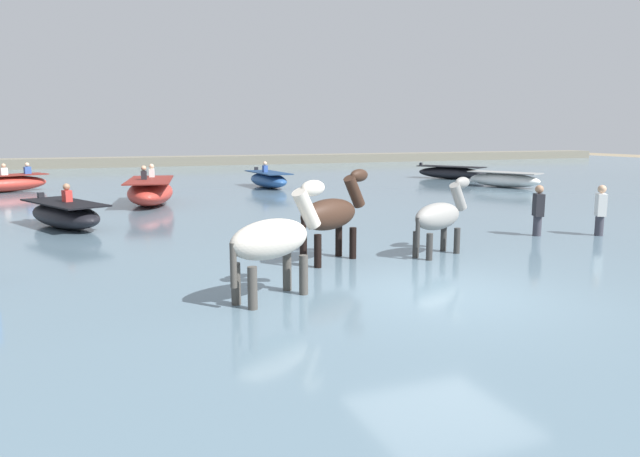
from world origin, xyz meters
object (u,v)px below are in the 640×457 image
(horse_flank_pinto, at_px, (274,242))
(boat_near_starboard, at_px, (504,180))
(person_spectator_far, at_px, (538,217))
(boat_far_inshore, at_px, (65,215))
(boat_distant_east, at_px, (150,192))
(person_onlooker_right, at_px, (600,216))
(horse_trailing_dark_bay, at_px, (332,217))
(boat_mid_channel, at_px, (451,173))
(boat_near_port, at_px, (268,180))
(horse_lead_grey, at_px, (440,218))
(boat_far_offshore, at_px, (4,183))

(horse_flank_pinto, relative_size, boat_near_starboard, 0.61)
(boat_near_starboard, bearing_deg, person_spectator_far, -125.08)
(boat_far_inshore, bearing_deg, boat_distant_east, 59.46)
(boat_distant_east, height_order, person_onlooker_right, boat_distant_east)
(horse_trailing_dark_bay, distance_m, boat_mid_channel, 21.46)
(boat_near_starboard, xyz_separation_m, boat_near_port, (-10.07, 3.73, 0.01))
(horse_lead_grey, relative_size, boat_near_starboard, 0.56)
(boat_mid_channel, bearing_deg, boat_far_inshore, -151.39)
(horse_trailing_dark_bay, xyz_separation_m, boat_far_inshore, (-4.98, 6.32, -0.53))
(boat_far_inshore, bearing_deg, boat_far_offshore, 103.78)
(horse_flank_pinto, bearing_deg, horse_trailing_dark_bay, 49.61)
(boat_near_starboard, bearing_deg, boat_far_inshore, -163.95)
(boat_near_starboard, xyz_separation_m, person_onlooker_right, (-6.13, -11.29, 0.13))
(person_onlooker_right, bearing_deg, horse_flank_pinto, -165.02)
(person_onlooker_right, xyz_separation_m, person_spectator_far, (-1.42, 0.52, 0.00))
(boat_far_inshore, bearing_deg, horse_trailing_dark_bay, -51.78)
(horse_trailing_dark_bay, distance_m, horse_flank_pinto, 2.77)
(boat_far_offshore, bearing_deg, boat_far_inshore, -76.22)
(boat_near_port, relative_size, person_onlooker_right, 2.13)
(boat_distant_east, bearing_deg, boat_mid_channel, 19.82)
(horse_flank_pinto, distance_m, boat_far_offshore, 20.30)
(horse_lead_grey, height_order, boat_distant_east, horse_lead_grey)
(horse_trailing_dark_bay, bearing_deg, boat_far_offshore, 113.90)
(boat_distant_east, bearing_deg, person_spectator_far, -50.71)
(horse_lead_grey, xyz_separation_m, person_spectator_far, (3.46, 1.08, -0.29))
(boat_far_inshore, bearing_deg, boat_mid_channel, 28.61)
(horse_trailing_dark_bay, xyz_separation_m, boat_distant_east, (-2.38, 10.71, -0.44))
(person_onlooker_right, relative_size, person_spectator_far, 1.00)
(horse_lead_grey, xyz_separation_m, boat_near_port, (0.94, 15.57, -0.41))
(horse_flank_pinto, bearing_deg, boat_mid_channel, 50.22)
(horse_trailing_dark_bay, height_order, boat_near_starboard, horse_trailing_dark_bay)
(boat_distant_east, xyz_separation_m, boat_near_port, (5.59, 4.59, -0.08))
(horse_lead_grey, distance_m, person_onlooker_right, 4.92)
(boat_far_offshore, distance_m, boat_far_inshore, 11.33)
(horse_trailing_dark_bay, relative_size, boat_near_starboard, 0.62)
(boat_near_port, bearing_deg, boat_distant_east, -140.61)
(horse_flank_pinto, distance_m, boat_far_inshore, 9.02)
(boat_near_starboard, distance_m, boat_distant_east, 15.69)
(horse_trailing_dark_bay, xyz_separation_m, boat_far_offshore, (-7.67, 17.32, -0.51))
(horse_flank_pinto, height_order, boat_near_port, horse_flank_pinto)
(person_onlooker_right, bearing_deg, person_spectator_far, 159.86)
(person_onlooker_right, distance_m, person_spectator_far, 1.52)
(boat_near_starboard, distance_m, boat_mid_channel, 4.96)
(boat_far_inshore, height_order, person_onlooker_right, person_onlooker_right)
(boat_far_offshore, bearing_deg, person_onlooker_right, -48.98)
(boat_near_port, bearing_deg, boat_far_inshore, -132.33)
(horse_trailing_dark_bay, height_order, person_spectator_far, horse_trailing_dark_bay)
(boat_mid_channel, relative_size, person_spectator_far, 2.31)
(horse_flank_pinto, relative_size, boat_near_port, 0.62)
(horse_lead_grey, xyz_separation_m, boat_mid_channel, (11.45, 16.78, -0.42))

